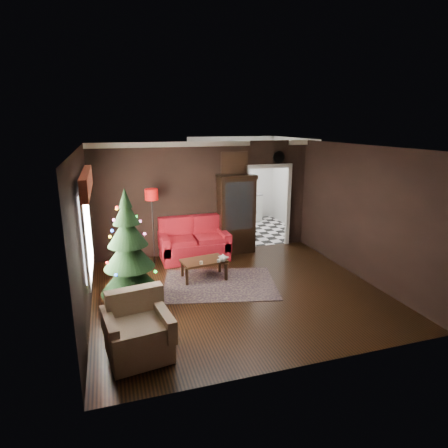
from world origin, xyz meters
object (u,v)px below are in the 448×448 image
object	(u,v)px
christmas_tree	(129,249)
coffee_table	(204,269)
armchair	(137,327)
teapot	(223,258)
floor_lamp	(153,229)
wall_clock	(278,157)
kitchen_table	(241,222)
curio_cabinet	(236,216)
loveseat	(194,239)

from	to	relation	value
christmas_tree	coffee_table	bearing A→B (deg)	24.19
armchair	teapot	world-z (taller)	armchair
floor_lamp	coffee_table	world-z (taller)	floor_lamp
wall_clock	kitchen_table	world-z (taller)	wall_clock
teapot	wall_clock	xyz separation A→B (m)	(2.07, 1.86, 1.88)
curio_cabinet	kitchen_table	world-z (taller)	curio_cabinet
coffee_table	kitchen_table	world-z (taller)	kitchen_table
armchair	wall_clock	bearing A→B (deg)	36.57
coffee_table	christmas_tree	bearing A→B (deg)	-155.81
curio_cabinet	kitchen_table	distance (m)	1.67
loveseat	kitchen_table	distance (m)	2.45
curio_cabinet	wall_clock	xyz separation A→B (m)	(1.20, 0.18, 1.43)
floor_lamp	wall_clock	xyz separation A→B (m)	(3.32, 0.39, 1.55)
floor_lamp	armchair	size ratio (longest dim) A/B	2.12
floor_lamp	armchair	bearing A→B (deg)	-100.51
coffee_table	teapot	bearing A→B (deg)	-31.50
curio_cabinet	floor_lamp	world-z (taller)	curio_cabinet
loveseat	wall_clock	world-z (taller)	wall_clock
loveseat	teapot	distance (m)	1.49
christmas_tree	kitchen_table	world-z (taller)	christmas_tree
curio_cabinet	christmas_tree	size ratio (longest dim) A/B	0.92
coffee_table	teapot	xyz separation A→B (m)	(0.36, -0.22, 0.28)
floor_lamp	coffee_table	size ratio (longest dim) A/B	2.08
curio_cabinet	armchair	size ratio (longest dim) A/B	2.12
teapot	wall_clock	size ratio (longest dim) A/B	0.52
curio_cabinet	wall_clock	size ratio (longest dim) A/B	5.94
coffee_table	kitchen_table	size ratio (longest dim) A/B	1.22
floor_lamp	kitchen_table	bearing A→B (deg)	30.66
christmas_tree	teapot	world-z (taller)	christmas_tree
loveseat	armchair	bearing A→B (deg)	-114.31
kitchen_table	christmas_tree	bearing A→B (deg)	-133.72
floor_lamp	kitchen_table	xyz separation A→B (m)	(2.77, 1.64, -0.45)
kitchen_table	armchair	bearing A→B (deg)	-123.06
christmas_tree	kitchen_table	distance (m)	5.01
christmas_tree	kitchen_table	xyz separation A→B (m)	(3.43, 3.59, -0.68)
floor_lamp	teapot	distance (m)	1.95
christmas_tree	kitchen_table	size ratio (longest dim) A/B	2.75
wall_clock	kitchen_table	size ratio (longest dim) A/B	0.43
armchair	coffee_table	size ratio (longest dim) A/B	0.98
christmas_tree	loveseat	bearing A→B (deg)	49.93
teapot	curio_cabinet	bearing A→B (deg)	62.60
floor_lamp	wall_clock	distance (m)	3.68
teapot	armchair	bearing A→B (deg)	-131.39
armchair	wall_clock	size ratio (longest dim) A/B	2.80
armchair	wall_clock	xyz separation A→B (m)	(4.00, 4.04, 1.92)
loveseat	teapot	bearing A→B (deg)	-79.12
armchair	teapot	size ratio (longest dim) A/B	5.36
armchair	coffee_table	xyz separation A→B (m)	(1.57, 2.40, -0.24)
floor_lamp	wall_clock	bearing A→B (deg)	6.72
christmas_tree	coffee_table	world-z (taller)	christmas_tree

